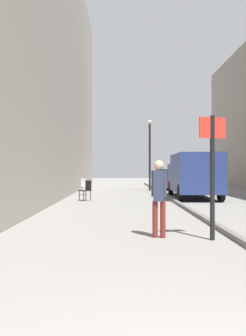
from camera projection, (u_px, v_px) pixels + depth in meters
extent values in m
plane|color=gray|center=(141.00, 206.00, 13.45)|extent=(80.00, 80.00, 0.00)
cube|color=gray|center=(8.00, 18.00, 13.42)|extent=(3.37, 40.00, 14.91)
cube|color=#615F5B|center=(181.00, 205.00, 13.47)|extent=(0.16, 40.00, 0.12)
cylinder|color=maroon|center=(155.00, 219.00, 7.37)|extent=(0.12, 0.12, 0.79)
cylinder|color=maroon|center=(163.00, 219.00, 7.33)|extent=(0.12, 0.12, 0.79)
cube|color=#2D3851|center=(159.00, 186.00, 7.35)|extent=(0.25, 0.23, 0.67)
cylinder|color=#2D3851|center=(153.00, 183.00, 7.38)|extent=(0.09, 0.09, 0.57)
cylinder|color=#2D3851|center=(164.00, 183.00, 7.33)|extent=(0.09, 0.09, 0.57)
sphere|color=tan|center=(159.00, 165.00, 7.35)|extent=(0.22, 0.22, 0.22)
cube|color=navy|center=(195.00, 173.00, 16.71)|extent=(2.18, 4.03, 1.89)
cube|color=navy|center=(187.00, 176.00, 19.45)|extent=(2.09, 1.61, 1.41)
cube|color=black|center=(185.00, 171.00, 19.99)|extent=(1.71, 0.10, 0.62)
cylinder|color=black|center=(171.00, 188.00, 19.32)|extent=(0.25, 0.81, 0.80)
cylinder|color=black|center=(203.00, 188.00, 19.27)|extent=(0.25, 0.81, 0.80)
cylinder|color=black|center=(180.00, 193.00, 15.45)|extent=(0.25, 0.81, 0.80)
cylinder|color=black|center=(221.00, 193.00, 15.40)|extent=(0.25, 0.81, 0.80)
cube|color=maroon|center=(168.00, 182.00, 24.58)|extent=(1.95, 4.26, 0.55)
cube|color=black|center=(168.00, 174.00, 24.58)|extent=(1.60, 2.57, 0.68)
cylinder|color=black|center=(155.00, 184.00, 26.03)|extent=(0.22, 0.65, 0.64)
cylinder|color=black|center=(177.00, 184.00, 25.98)|extent=(0.22, 0.65, 0.64)
cylinder|color=black|center=(158.00, 186.00, 23.17)|extent=(0.22, 0.65, 0.64)
cylinder|color=black|center=(182.00, 186.00, 23.13)|extent=(0.22, 0.65, 0.64)
cylinder|color=black|center=(212.00, 178.00, 7.10)|extent=(0.10, 0.10, 2.60)
cube|color=red|center=(212.00, 128.00, 7.10)|extent=(0.59, 0.17, 0.44)
cylinder|color=black|center=(150.00, 157.00, 22.81)|extent=(0.14, 0.14, 4.50)
sphere|color=beige|center=(150.00, 122.00, 22.82)|extent=(0.28, 0.28, 0.28)
cylinder|color=black|center=(84.00, 196.00, 15.52)|extent=(0.04, 0.04, 0.45)
cylinder|color=black|center=(79.00, 196.00, 15.80)|extent=(0.04, 0.04, 0.45)
cylinder|color=black|center=(90.00, 196.00, 15.76)|extent=(0.04, 0.04, 0.45)
cylinder|color=black|center=(86.00, 195.00, 16.04)|extent=(0.04, 0.04, 0.45)
cube|color=black|center=(85.00, 191.00, 15.78)|extent=(0.62, 0.62, 0.04)
cube|color=black|center=(88.00, 185.00, 15.91)|extent=(0.31, 0.36, 0.45)
cylinder|color=#B7B2A8|center=(91.00, 191.00, 19.09)|extent=(0.04, 0.04, 0.45)
cylinder|color=#B7B2A8|center=(86.00, 191.00, 18.79)|extent=(0.04, 0.04, 0.45)
cylinder|color=#B7B2A8|center=(86.00, 191.00, 19.31)|extent=(0.04, 0.04, 0.45)
cylinder|color=#B7B2A8|center=(81.00, 191.00, 19.01)|extent=(0.04, 0.04, 0.45)
cube|color=#B7B2A8|center=(86.00, 187.00, 19.05)|extent=(0.62, 0.62, 0.04)
cube|color=#B7B2A8|center=(84.00, 182.00, 19.17)|extent=(0.30, 0.38, 0.45)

